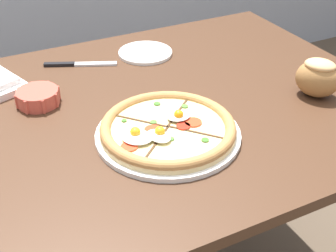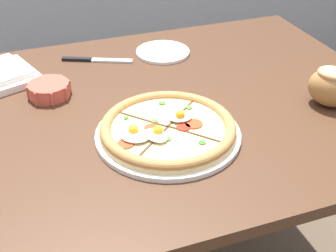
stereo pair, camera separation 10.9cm
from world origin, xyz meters
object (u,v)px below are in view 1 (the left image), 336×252
object	(u,v)px
pizza	(168,130)
ramekin_bowl	(38,97)
bread_piece_mid	(318,77)
knife_main	(79,64)
side_saucer	(145,53)
dining_table	(160,135)

from	to	relation	value
pizza	ramekin_bowl	size ratio (longest dim) A/B	2.91
ramekin_bowl	bread_piece_mid	distance (m)	0.74
ramekin_bowl	bread_piece_mid	bearing A→B (deg)	-23.26
ramekin_bowl	knife_main	world-z (taller)	ramekin_bowl
ramekin_bowl	side_saucer	xyz separation A→B (m)	(0.38, 0.16, -0.02)
pizza	side_saucer	xyz separation A→B (m)	(0.14, 0.45, -0.01)
ramekin_bowl	side_saucer	bearing A→B (deg)	22.44
pizza	bread_piece_mid	distance (m)	0.45
ramekin_bowl	bread_piece_mid	world-z (taller)	bread_piece_mid
knife_main	dining_table	bearing A→B (deg)	-45.49
dining_table	bread_piece_mid	world-z (taller)	bread_piece_mid
knife_main	pizza	bearing A→B (deg)	-57.79
dining_table	side_saucer	size ratio (longest dim) A/B	7.31
dining_table	ramekin_bowl	size ratio (longest dim) A/B	10.61
knife_main	side_saucer	world-z (taller)	same
dining_table	side_saucer	bearing A→B (deg)	72.37
bread_piece_mid	side_saucer	xyz separation A→B (m)	(-0.30, 0.45, -0.05)
side_saucer	dining_table	bearing A→B (deg)	-107.63
dining_table	bread_piece_mid	distance (m)	0.45
pizza	ramekin_bowl	world-z (taller)	pizza
pizza	side_saucer	bearing A→B (deg)	72.03
dining_table	bread_piece_mid	bearing A→B (deg)	-20.99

